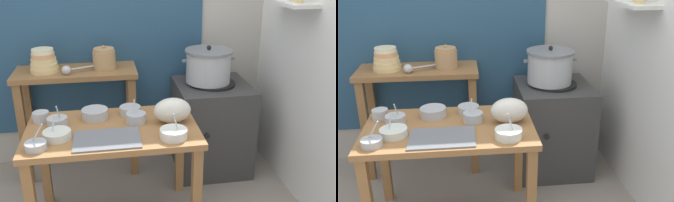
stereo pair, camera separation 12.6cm
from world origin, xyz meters
The scene contains 20 objects.
wall_back centered at (0.08, 1.10, 1.30)m, with size 4.40×0.12×2.60m.
wall_right centered at (1.40, 0.20, 1.30)m, with size 0.30×3.20×2.60m.
prep_table centered at (-0.02, 0.10, 0.61)m, with size 1.10×0.66×0.72m.
back_shelf_table centered at (-0.28, 0.83, 0.68)m, with size 0.96×0.40×0.90m.
stove_block centered at (0.82, 0.70, 0.38)m, with size 0.60×0.61×0.78m.
steamer_pot centered at (0.78, 0.72, 0.92)m, with size 0.43×0.38×0.30m.
clay_pot centered at (-0.04, 0.83, 0.98)m, with size 0.18×0.18×0.19m.
bowl_stack_enamel centered at (-0.51, 0.82, 0.98)m, with size 0.22×0.22×0.18m.
ladle centered at (-0.32, 0.72, 0.93)m, with size 0.29×0.14×0.07m.
serving_tray centered at (-0.05, -0.07, 0.72)m, with size 0.40×0.28×0.01m, color slate.
plastic_bag centered at (0.38, 0.11, 0.80)m, with size 0.25×0.16×0.17m, color silver.
prep_bowl_0 centered at (-0.13, 0.26, 0.76)m, with size 0.18×0.18×0.07m.
prep_bowl_1 centered at (-0.35, -0.01, 0.75)m, with size 0.17×0.17×0.14m.
prep_bowl_2 centered at (0.35, -0.11, 0.75)m, with size 0.17×0.17×0.18m.
prep_bowl_3 centered at (-0.37, 0.17, 0.75)m, with size 0.13×0.13×0.16m.
prep_bowl_4 centered at (-0.46, -0.13, 0.75)m, with size 0.12×0.12×0.16m.
prep_bowl_5 centered at (0.11, 0.31, 0.75)m, with size 0.15×0.15×0.05m.
prep_bowl_6 centered at (0.14, 0.15, 0.76)m, with size 0.13×0.13×0.15m.
prep_bowl_7 centered at (0.37, 0.31, 0.75)m, with size 0.11×0.11×0.06m.
prep_bowl_8 centered at (-0.48, 0.27, 0.76)m, with size 0.11×0.11×0.07m.
Camera 2 is at (0.09, -2.18, 1.78)m, focal length 40.80 mm.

